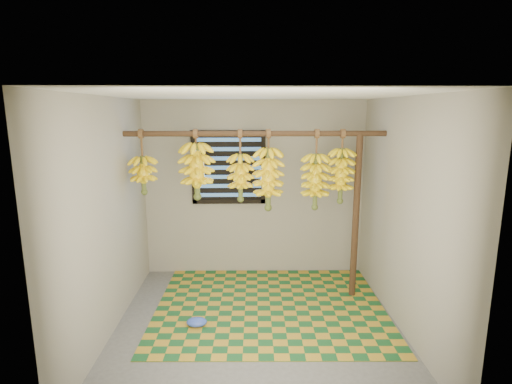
{
  "coord_description": "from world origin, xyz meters",
  "views": [
    {
      "loc": [
        -0.1,
        -3.89,
        2.26
      ],
      "look_at": [
        0.0,
        0.55,
        1.35
      ],
      "focal_mm": 28.0,
      "sensor_mm": 36.0,
      "label": 1
    }
  ],
  "objects_px": {
    "support_post": "(356,218)",
    "banana_bunch_c": "(240,177)",
    "banana_bunch_e": "(315,181)",
    "banana_bunch_b": "(197,171)",
    "banana_bunch_d": "(268,179)",
    "banana_bunch_f": "(341,176)",
    "banana_bunch_a": "(143,175)",
    "plastic_bag": "(197,322)",
    "woven_mat": "(270,306)"
  },
  "relations": [
    {
      "from": "banana_bunch_b",
      "to": "banana_bunch_c",
      "type": "bearing_deg",
      "value": 0.0
    },
    {
      "from": "banana_bunch_a",
      "to": "support_post",
      "type": "bearing_deg",
      "value": 0.0
    },
    {
      "from": "support_post",
      "to": "banana_bunch_f",
      "type": "bearing_deg",
      "value": 180.0
    },
    {
      "from": "plastic_bag",
      "to": "banana_bunch_e",
      "type": "height_order",
      "value": "banana_bunch_e"
    },
    {
      "from": "support_post",
      "to": "banana_bunch_e",
      "type": "xyz_separation_m",
      "value": [
        -0.5,
        0.0,
        0.44
      ]
    },
    {
      "from": "plastic_bag",
      "to": "banana_bunch_c",
      "type": "xyz_separation_m",
      "value": [
        0.47,
        0.7,
        1.44
      ]
    },
    {
      "from": "support_post",
      "to": "banana_bunch_f",
      "type": "relative_size",
      "value": 2.31
    },
    {
      "from": "banana_bunch_a",
      "to": "banana_bunch_d",
      "type": "height_order",
      "value": "same"
    },
    {
      "from": "banana_bunch_a",
      "to": "banana_bunch_f",
      "type": "height_order",
      "value": "same"
    },
    {
      "from": "banana_bunch_f",
      "to": "banana_bunch_c",
      "type": "bearing_deg",
      "value": 180.0
    },
    {
      "from": "woven_mat",
      "to": "banana_bunch_c",
      "type": "distance_m",
      "value": 1.55
    },
    {
      "from": "banana_bunch_c",
      "to": "banana_bunch_e",
      "type": "xyz_separation_m",
      "value": [
        0.88,
        0.0,
        -0.05
      ]
    },
    {
      "from": "support_post",
      "to": "banana_bunch_c",
      "type": "bearing_deg",
      "value": 180.0
    },
    {
      "from": "banana_bunch_a",
      "to": "woven_mat",
      "type": "bearing_deg",
      "value": -10.62
    },
    {
      "from": "banana_bunch_c",
      "to": "banana_bunch_f",
      "type": "bearing_deg",
      "value": 0.0
    },
    {
      "from": "woven_mat",
      "to": "banana_bunch_f",
      "type": "distance_m",
      "value": 1.74
    },
    {
      "from": "banana_bunch_b",
      "to": "plastic_bag",
      "type": "bearing_deg",
      "value": -86.7
    },
    {
      "from": "support_post",
      "to": "plastic_bag",
      "type": "xyz_separation_m",
      "value": [
        -1.84,
        -0.7,
        -0.95
      ]
    },
    {
      "from": "plastic_bag",
      "to": "banana_bunch_c",
      "type": "distance_m",
      "value": 1.67
    },
    {
      "from": "banana_bunch_a",
      "to": "banana_bunch_b",
      "type": "distance_m",
      "value": 0.62
    },
    {
      "from": "support_post",
      "to": "banana_bunch_a",
      "type": "relative_size",
      "value": 2.69
    },
    {
      "from": "banana_bunch_b",
      "to": "banana_bunch_d",
      "type": "distance_m",
      "value": 0.84
    },
    {
      "from": "woven_mat",
      "to": "banana_bunch_c",
      "type": "height_order",
      "value": "banana_bunch_c"
    },
    {
      "from": "banana_bunch_d",
      "to": "plastic_bag",
      "type": "bearing_deg",
      "value": -138.4
    },
    {
      "from": "banana_bunch_c",
      "to": "banana_bunch_d",
      "type": "height_order",
      "value": "same"
    },
    {
      "from": "support_post",
      "to": "banana_bunch_a",
      "type": "xyz_separation_m",
      "value": [
        -2.5,
        -0.0,
        0.53
      ]
    },
    {
      "from": "support_post",
      "to": "banana_bunch_b",
      "type": "relative_size",
      "value": 2.5
    },
    {
      "from": "support_post",
      "to": "banana_bunch_e",
      "type": "relative_size",
      "value": 2.13
    },
    {
      "from": "woven_mat",
      "to": "banana_bunch_f",
      "type": "xyz_separation_m",
      "value": [
        0.84,
        0.27,
        1.5
      ]
    },
    {
      "from": "plastic_bag",
      "to": "banana_bunch_f",
      "type": "distance_m",
      "value": 2.3
    },
    {
      "from": "banana_bunch_e",
      "to": "plastic_bag",
      "type": "bearing_deg",
      "value": -152.45
    },
    {
      "from": "woven_mat",
      "to": "banana_bunch_c",
      "type": "bearing_deg",
      "value": 141.12
    },
    {
      "from": "plastic_bag",
      "to": "banana_bunch_f",
      "type": "height_order",
      "value": "banana_bunch_f"
    },
    {
      "from": "support_post",
      "to": "banana_bunch_f",
      "type": "distance_m",
      "value": 0.55
    },
    {
      "from": "support_post",
      "to": "banana_bunch_c",
      "type": "distance_m",
      "value": 1.46
    },
    {
      "from": "banana_bunch_c",
      "to": "banana_bunch_e",
      "type": "relative_size",
      "value": 0.89
    },
    {
      "from": "banana_bunch_e",
      "to": "support_post",
      "type": "bearing_deg",
      "value": 0.0
    },
    {
      "from": "plastic_bag",
      "to": "banana_bunch_f",
      "type": "xyz_separation_m",
      "value": [
        1.64,
        0.7,
        1.45
      ]
    },
    {
      "from": "banana_bunch_d",
      "to": "banana_bunch_f",
      "type": "height_order",
      "value": "same"
    },
    {
      "from": "banana_bunch_c",
      "to": "support_post",
      "type": "bearing_deg",
      "value": 0.0
    },
    {
      "from": "banana_bunch_b",
      "to": "banana_bunch_f",
      "type": "height_order",
      "value": "same"
    },
    {
      "from": "banana_bunch_a",
      "to": "banana_bunch_e",
      "type": "height_order",
      "value": "same"
    },
    {
      "from": "plastic_bag",
      "to": "banana_bunch_b",
      "type": "bearing_deg",
      "value": 93.3
    },
    {
      "from": "banana_bunch_c",
      "to": "banana_bunch_f",
      "type": "distance_m",
      "value": 1.18
    },
    {
      "from": "woven_mat",
      "to": "banana_bunch_a",
      "type": "bearing_deg",
      "value": 169.38
    },
    {
      "from": "woven_mat",
      "to": "banana_bunch_d",
      "type": "bearing_deg",
      "value": 93.22
    },
    {
      "from": "banana_bunch_b",
      "to": "banana_bunch_f",
      "type": "relative_size",
      "value": 0.93
    },
    {
      "from": "banana_bunch_a",
      "to": "banana_bunch_c",
      "type": "bearing_deg",
      "value": 0.0
    },
    {
      "from": "banana_bunch_b",
      "to": "banana_bunch_a",
      "type": "bearing_deg",
      "value": 180.0
    },
    {
      "from": "banana_bunch_d",
      "to": "banana_bunch_f",
      "type": "xyz_separation_m",
      "value": [
        0.85,
        0.0,
        0.04
      ]
    }
  ]
}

